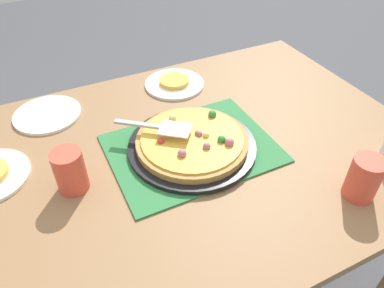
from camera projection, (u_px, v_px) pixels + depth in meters
name	position (u px, v px, depth m)	size (l,w,h in m)	color
ground_plane	(192.00, 279.00, 1.57)	(8.00, 8.00, 0.00)	#4C4C51
dining_table	(192.00, 175.00, 1.16)	(1.40, 1.00, 0.75)	olive
placemat	(192.00, 148.00, 1.08)	(0.48, 0.36, 0.01)	#2D753D
pizza_pan	(192.00, 146.00, 1.08)	(0.38, 0.38, 0.01)	black
pizza	(192.00, 141.00, 1.06)	(0.33, 0.33, 0.05)	#B78442
plate_far_right	(174.00, 84.00, 1.36)	(0.22, 0.22, 0.01)	white
plate_side	(47.00, 114.00, 1.21)	(0.22, 0.22, 0.01)	white
served_slice_right	(174.00, 81.00, 1.35)	(0.11, 0.11, 0.02)	gold
cup_near	(364.00, 178.00, 0.91)	(0.08, 0.08, 0.12)	#E04C38
cup_far	(70.00, 171.00, 0.93)	(0.08, 0.08, 0.12)	#E04C38
pizza_server	(159.00, 127.00, 1.06)	(0.21, 0.18, 0.01)	silver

